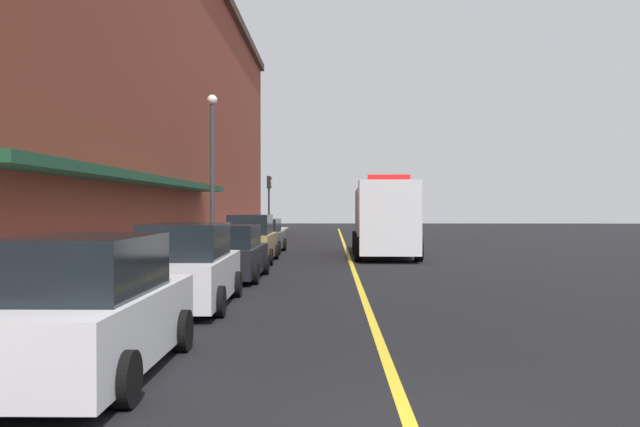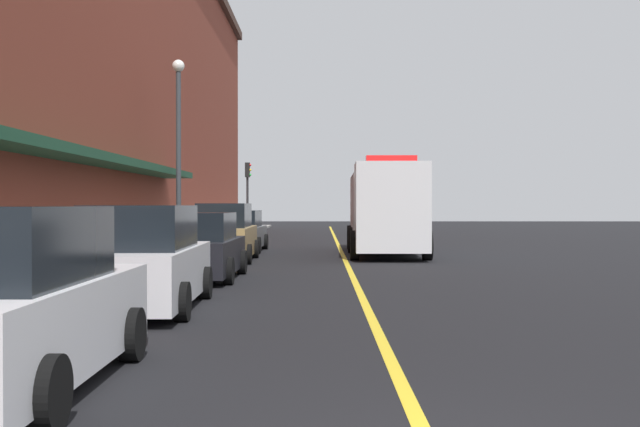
% 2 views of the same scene
% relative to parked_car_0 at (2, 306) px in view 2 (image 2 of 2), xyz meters
% --- Properties ---
extents(ground_plane, '(112.00, 112.00, 0.00)m').
position_rel_parked_car_0_xyz_m(ground_plane, '(4.00, 22.78, -0.86)').
color(ground_plane, black).
extents(sidewalk_left, '(2.40, 70.00, 0.15)m').
position_rel_parked_car_0_xyz_m(sidewalk_left, '(-2.20, 22.78, -0.78)').
color(sidewalk_left, gray).
rests_on(sidewalk_left, ground).
extents(lane_center_stripe, '(0.16, 70.00, 0.01)m').
position_rel_parked_car_0_xyz_m(lane_center_stripe, '(4.00, 22.78, -0.86)').
color(lane_center_stripe, gold).
rests_on(lane_center_stripe, ground).
extents(parked_car_0, '(2.07, 4.61, 1.85)m').
position_rel_parked_car_0_xyz_m(parked_car_0, '(0.00, 0.00, 0.00)').
color(parked_car_0, silver).
rests_on(parked_car_0, ground).
extents(parked_car_1, '(2.09, 4.85, 1.85)m').
position_rel_parked_car_0_xyz_m(parked_car_1, '(0.03, 5.99, 0.00)').
color(parked_car_1, silver).
rests_on(parked_car_1, ground).
extents(parked_car_2, '(2.16, 4.50, 1.67)m').
position_rel_parked_car_0_xyz_m(parked_car_2, '(0.10, 11.54, -0.07)').
color(parked_car_2, black).
rests_on(parked_car_2, ground).
extents(parked_car_3, '(1.97, 4.64, 1.91)m').
position_rel_parked_car_0_xyz_m(parked_car_3, '(0.03, 17.68, 0.02)').
color(parked_car_3, '#A5844C').
rests_on(parked_car_3, ground).
extents(parked_car_4, '(2.04, 4.60, 1.65)m').
position_rel_parked_car_0_xyz_m(parked_car_4, '(-0.05, 23.06, -0.09)').
color(parked_car_4, '#595B60').
rests_on(parked_car_4, ground).
extents(box_truck, '(2.88, 9.08, 3.51)m').
position_rel_parked_car_0_xyz_m(box_truck, '(5.61, 21.38, 0.81)').
color(box_truck, silver).
rests_on(box_truck, ground).
extents(parking_meter_0, '(0.14, 0.18, 1.33)m').
position_rel_parked_car_0_xyz_m(parking_meter_0, '(-1.35, 4.13, 0.20)').
color(parking_meter_0, '#4C4C51').
rests_on(parking_meter_0, sidewalk_left).
extents(street_lamp_left, '(0.44, 0.44, 6.94)m').
position_rel_parked_car_0_xyz_m(street_lamp_left, '(-1.95, 20.10, 3.54)').
color(street_lamp_left, '#33383D').
rests_on(street_lamp_left, sidewalk_left).
extents(traffic_light_near, '(0.38, 0.36, 4.30)m').
position_rel_parked_car_0_xyz_m(traffic_light_near, '(-1.28, 39.56, 2.30)').
color(traffic_light_near, '#232326').
rests_on(traffic_light_near, sidewalk_left).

